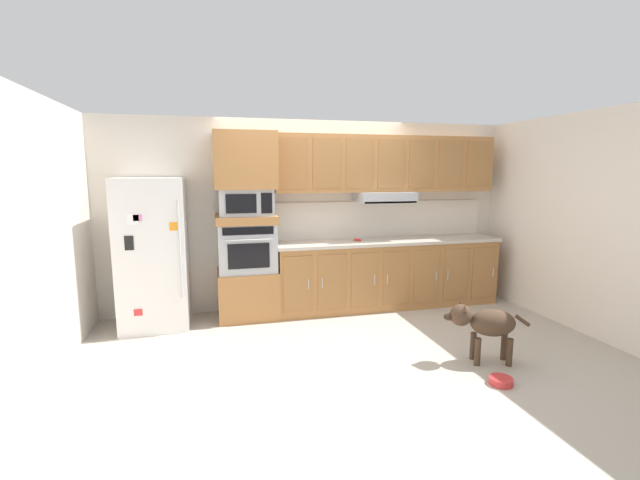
% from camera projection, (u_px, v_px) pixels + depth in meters
% --- Properties ---
extents(ground_plane, '(9.60, 9.60, 0.00)m').
position_uv_depth(ground_plane, '(334.00, 330.00, 5.02)').
color(ground_plane, '#B2A899').
extents(back_kitchen_wall, '(6.20, 0.12, 2.50)m').
position_uv_depth(back_kitchen_wall, '(312.00, 214.00, 5.89)').
color(back_kitchen_wall, beige).
rests_on(back_kitchen_wall, ground).
extents(side_panel_left, '(0.12, 7.10, 2.50)m').
position_uv_depth(side_panel_left, '(55.00, 232.00, 4.15)').
color(side_panel_left, beige).
rests_on(side_panel_left, ground).
extents(side_panel_right, '(0.12, 7.10, 2.50)m').
position_uv_depth(side_panel_right, '(545.00, 218.00, 5.49)').
color(side_panel_right, silver).
rests_on(side_panel_right, ground).
extents(refrigerator, '(0.76, 0.73, 1.76)m').
position_uv_depth(refrigerator, '(153.00, 253.00, 5.05)').
color(refrigerator, white).
rests_on(refrigerator, ground).
extents(oven_base_cabinet, '(0.74, 0.62, 0.60)m').
position_uv_depth(oven_base_cabinet, '(248.00, 293.00, 5.47)').
color(oven_base_cabinet, '#A8703D').
rests_on(oven_base_cabinet, ground).
extents(built_in_oven, '(0.70, 0.62, 0.60)m').
position_uv_depth(built_in_oven, '(247.00, 247.00, 5.37)').
color(built_in_oven, '#A8AAAF').
rests_on(built_in_oven, oven_base_cabinet).
extents(appliance_mid_shelf, '(0.74, 0.62, 0.10)m').
position_uv_depth(appliance_mid_shelf, '(246.00, 219.00, 5.32)').
color(appliance_mid_shelf, '#A8703D').
rests_on(appliance_mid_shelf, built_in_oven).
extents(microwave, '(0.64, 0.54, 0.32)m').
position_uv_depth(microwave, '(246.00, 202.00, 5.29)').
color(microwave, '#A8AAAF').
rests_on(microwave, appliance_mid_shelf).
extents(appliance_upper_cabinet, '(0.74, 0.62, 0.68)m').
position_uv_depth(appliance_upper_cabinet, '(244.00, 161.00, 5.21)').
color(appliance_upper_cabinet, '#A8703D').
rests_on(appliance_upper_cabinet, microwave).
extents(lower_cabinet_run, '(3.04, 0.63, 0.88)m').
position_uv_depth(lower_cabinet_run, '(387.00, 274.00, 5.90)').
color(lower_cabinet_run, '#A8703D').
rests_on(lower_cabinet_run, ground).
extents(countertop_slab, '(3.08, 0.64, 0.04)m').
position_uv_depth(countertop_slab, '(388.00, 241.00, 5.83)').
color(countertop_slab, '#BCB2A3').
rests_on(countertop_slab, lower_cabinet_run).
extents(backsplash_panel, '(3.08, 0.02, 0.50)m').
position_uv_depth(backsplash_panel, '(380.00, 219.00, 6.06)').
color(backsplash_panel, silver).
rests_on(backsplash_panel, countertop_slab).
extents(upper_cabinet_with_hood, '(3.04, 0.48, 0.88)m').
position_uv_depth(upper_cabinet_with_hood, '(386.00, 166.00, 5.79)').
color(upper_cabinet_with_hood, '#A8703D').
rests_on(upper_cabinet_with_hood, backsplash_panel).
extents(screwdriver, '(0.17, 0.17, 0.03)m').
position_uv_depth(screwdriver, '(358.00, 240.00, 5.73)').
color(screwdriver, red).
rests_on(screwdriver, countertop_slab).
extents(dog, '(0.80, 0.38, 0.60)m').
position_uv_depth(dog, '(485.00, 323.00, 4.12)').
color(dog, '#473323').
rests_on(dog, ground).
extents(dog_food_bowl, '(0.20, 0.20, 0.06)m').
position_uv_depth(dog_food_bowl, '(501.00, 381.00, 3.75)').
color(dog_food_bowl, red).
rests_on(dog_food_bowl, ground).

